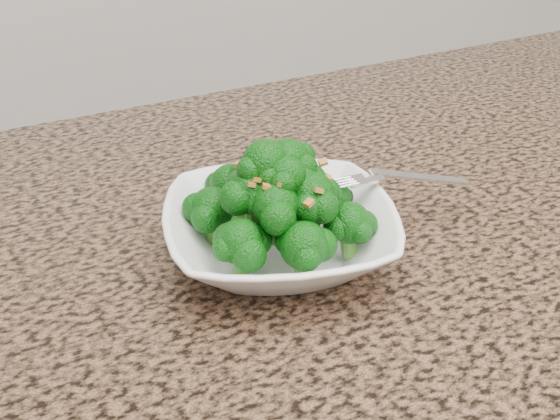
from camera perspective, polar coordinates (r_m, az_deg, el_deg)
granite_counter at (r=0.63m, az=10.02°, el=-7.47°), size 1.64×1.04×0.03m
bowl at (r=0.63m, az=0.00°, el=-1.92°), size 0.26×0.26×0.05m
broccoli_pile at (r=0.60m, az=0.00°, el=3.21°), size 0.18×0.18×0.08m
garlic_topping at (r=0.59m, az=0.00°, el=6.78°), size 0.11×0.11×0.01m
fork at (r=0.67m, az=7.85°, el=2.50°), size 0.17×0.07×0.01m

